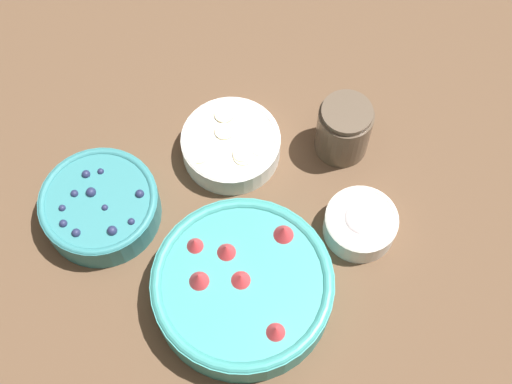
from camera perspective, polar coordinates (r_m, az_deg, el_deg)
The scene contains 6 objects.
ground_plane at distance 1.10m, azimuth -3.39°, elevation -4.58°, with size 4.00×4.00×0.00m, color brown.
bowl_strawberries at distance 1.04m, azimuth -1.09°, elevation -7.50°, with size 0.26×0.26×0.08m.
bowl_blueberries at distance 1.12m, azimuth -12.36°, elevation -1.06°, with size 0.18×0.18×0.06m.
bowl_bananas at distance 1.15m, azimuth -2.02°, elevation 3.86°, with size 0.16×0.16×0.05m.
bowl_cream at distance 1.10m, azimuth 8.37°, elevation -2.46°, with size 0.11×0.11×0.05m.
jar_chocolate at distance 1.15m, azimuth 7.01°, elevation 4.93°, with size 0.09×0.09×0.10m.
Camera 1 is at (-0.20, -0.36, 1.02)m, focal length 50.00 mm.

